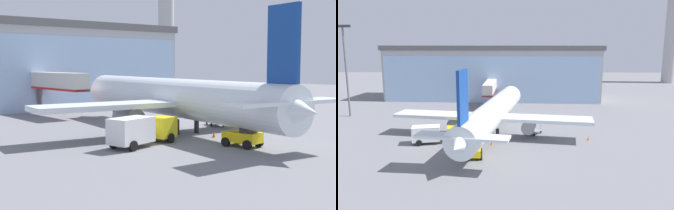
# 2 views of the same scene
# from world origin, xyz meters

# --- Properties ---
(ground) EXTENTS (240.00, 240.00, 0.00)m
(ground) POSITION_xyz_m (0.00, 0.00, 0.00)
(ground) COLOR slate
(terminal_building) EXTENTS (56.46, 17.33, 14.12)m
(terminal_building) POSITION_xyz_m (-0.01, 41.70, 7.06)
(terminal_building) COLOR #A6A6A6
(terminal_building) RESTS_ON ground
(jet_bridge) EXTENTS (2.57, 14.33, 6.04)m
(jet_bridge) POSITION_xyz_m (0.05, 28.75, 4.66)
(jet_bridge) COLOR beige
(jet_bridge) RESTS_ON ground
(control_tower) EXTENTS (10.69, 10.69, 39.47)m
(control_tower) POSITION_xyz_m (64.02, 77.83, 24.73)
(control_tower) COLOR #B1B1B1
(control_tower) RESTS_ON ground
(airplane) EXTENTS (31.75, 38.68, 11.88)m
(airplane) POSITION_xyz_m (1.86, 5.89, 3.60)
(airplane) COLOR white
(airplane) RESTS_ON ground
(catering_truck) EXTENTS (7.59, 3.66, 2.65)m
(catering_truck) POSITION_xyz_m (-6.48, 1.25, 1.47)
(catering_truck) COLOR yellow
(catering_truck) RESTS_ON ground
(baggage_cart) EXTENTS (2.87, 3.22, 1.50)m
(baggage_cart) POSITION_xyz_m (8.58, 6.33, 0.50)
(baggage_cart) COLOR gray
(baggage_cart) RESTS_ON ground
(pushback_tug) EXTENTS (2.43, 3.36, 2.30)m
(pushback_tug) POSITION_xyz_m (-0.04, -4.98, 0.97)
(pushback_tug) COLOR yellow
(pushback_tug) RESTS_ON ground
(safety_cone_nose) EXTENTS (0.36, 0.36, 0.55)m
(safety_cone_nose) POSITION_xyz_m (1.99, 0.39, 0.28)
(safety_cone_nose) COLOR orange
(safety_cone_nose) RESTS_ON ground
(safety_cone_wingtip) EXTENTS (0.36, 0.36, 0.55)m
(safety_cone_wingtip) POSITION_xyz_m (16.80, 3.06, 0.28)
(safety_cone_wingtip) COLOR orange
(safety_cone_wingtip) RESTS_ON ground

